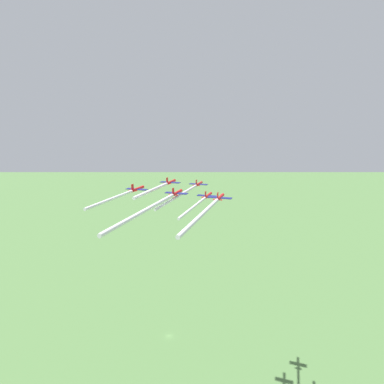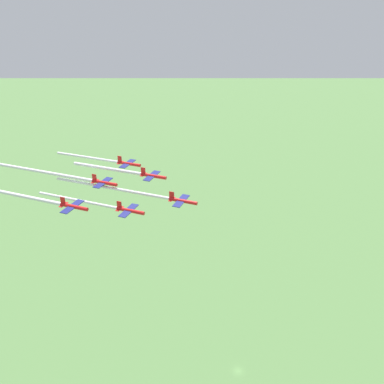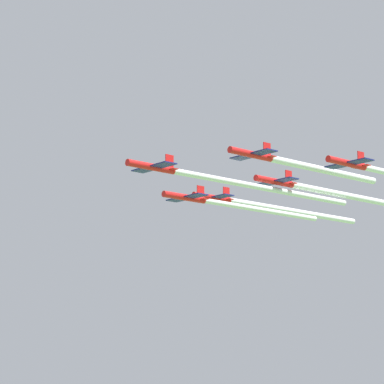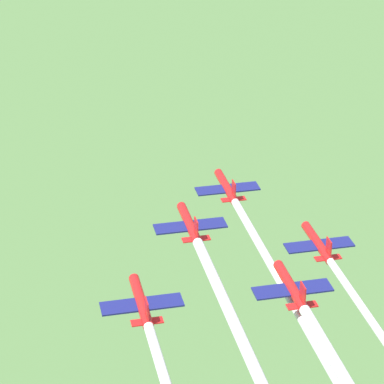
{
  "view_description": "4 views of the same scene",
  "coord_description": "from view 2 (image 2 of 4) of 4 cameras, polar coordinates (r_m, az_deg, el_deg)",
  "views": [
    {
      "loc": [
        74.09,
        169.84,
        143.08
      ],
      "look_at": [
        2.92,
        39.08,
        111.41
      ],
      "focal_mm": 28.0,
      "sensor_mm": 36.0,
      "label": 1
    },
    {
      "loc": [
        -111.94,
        82.62,
        177.2
      ],
      "look_at": [
        -1.87,
        28.65,
        115.51
      ],
      "focal_mm": 35.0,
      "sensor_mm": 36.0,
      "label": 2
    },
    {
      "loc": [
        9.21,
        -127.87,
        76.96
      ],
      "look_at": [
        3.01,
        39.42,
        110.47
      ],
      "focal_mm": 85.0,
      "sensor_mm": 36.0,
      "label": 3
    },
    {
      "loc": [
        108.69,
        94.35,
        177.95
      ],
      "look_at": [
        -6.07,
        26.05,
        110.42
      ],
      "focal_mm": 85.0,
      "sensor_mm": 36.0,
      "label": 4
    }
  ],
  "objects": [
    {
      "name": "jet_3",
      "position": [
        162.11,
        -9.7,
        4.29
      ],
      "size": [
        9.37,
        9.28,
        3.61
      ],
      "rotation": [
        0.0,
        0.0,
        2.32
      ],
      "color": "red"
    },
    {
      "name": "jet_5",
      "position": [
        134.35,
        -17.66,
        -2.12
      ],
      "size": [
        9.37,
        9.28,
        3.61
      ],
      "rotation": [
        0.0,
        0.0,
        2.32
      ],
      "color": "red"
    },
    {
      "name": "smoke_trail_0",
      "position": [
        146.95,
        -12.32,
        0.59
      ],
      "size": [
        36.83,
        34.69,
        1.17
      ],
      "rotation": [
        0.0,
        0.0,
        2.32
      ],
      "color": "white"
    },
    {
      "name": "jet_4",
      "position": [
        147.62,
        -13.32,
        1.41
      ],
      "size": [
        9.37,
        9.28,
        3.61
      ],
      "rotation": [
        0.0,
        0.0,
        2.32
      ],
      "color": "red"
    },
    {
      "name": "ground_plane",
      "position": [
        225.29,
        7.03,
        -25.44
      ],
      "size": [
        3000.0,
        3000.0,
        0.0
      ],
      "primitive_type": "plane",
      "color": "#4C723D"
    },
    {
      "name": "smoke_trail_3",
      "position": [
        173.03,
        -15.7,
        5.09
      ],
      "size": [
        23.82,
        22.47,
        1.17
      ],
      "rotation": [
        0.0,
        0.0,
        2.32
      ],
      "color": "white"
    },
    {
      "name": "jet_0",
      "position": [
        134.26,
        -1.54,
        -1.34
      ],
      "size": [
        9.37,
        9.28,
        3.61
      ],
      "rotation": [
        0.0,
        0.0,
        2.32
      ],
      "color": "red"
    },
    {
      "name": "jet_1",
      "position": [
        146.79,
        -6.04,
        2.47
      ],
      "size": [
        9.37,
        9.28,
        3.61
      ],
      "rotation": [
        0.0,
        0.0,
        2.32
      ],
      "color": "red"
    },
    {
      "name": "smoke_trail_2",
      "position": [
        145.78,
        -17.1,
        -1.21
      ],
      "size": [
        25.74,
        24.27,
        1.06
      ],
      "rotation": [
        0.0,
        0.0,
        2.32
      ],
      "color": "white"
    },
    {
      "name": "jet_2",
      "position": [
        134.32,
        -9.51,
        -2.79
      ],
      "size": [
        9.37,
        9.28,
        3.61
      ],
      "rotation": [
        0.0,
        0.0,
        2.32
      ],
      "color": "red"
    },
    {
      "name": "smoke_trail_1",
      "position": [
        156.59,
        -12.85,
        3.5
      ],
      "size": [
        23.87,
        22.54,
        1.37
      ],
      "rotation": [
        0.0,
        0.0,
        2.32
      ],
      "color": "white"
    },
    {
      "name": "smoke_trail_5",
      "position": [
        151.44,
        -25.75,
        -0.29
      ],
      "size": [
        32.76,
        30.89,
        1.35
      ],
      "rotation": [
        0.0,
        0.0,
        2.32
      ],
      "color": "white"
    },
    {
      "name": "smoke_trail_4",
      "position": [
        165.57,
        -22.13,
        2.9
      ],
      "size": [
        37.81,
        35.63,
        1.35
      ],
      "rotation": [
        0.0,
        0.0,
        2.32
      ],
      "color": "white"
    }
  ]
}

